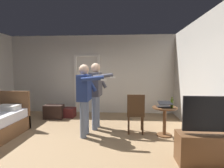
{
  "coord_description": "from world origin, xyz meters",
  "views": [
    {
      "loc": [
        1.22,
        -3.69,
        1.59
      ],
      "look_at": [
        0.92,
        0.56,
        1.24
      ],
      "focal_mm": 28.13,
      "sensor_mm": 36.0,
      "label": 1
    }
  ],
  "objects": [
    {
      "name": "tv_flatscreen",
      "position": [
        2.69,
        -0.74,
        0.34
      ],
      "size": [
        1.14,
        0.4,
        1.16
      ],
      "color": "brown",
      "rests_on": "ground_plane"
    },
    {
      "name": "laptop",
      "position": [
        2.16,
        0.47,
        0.75
      ],
      "size": [
        0.34,
        0.35,
        0.16
      ],
      "color": "black",
      "rests_on": "side_table"
    },
    {
      "name": "ground_plane",
      "position": [
        0.0,
        0.0,
        0.0
      ],
      "size": [
        6.58,
        6.58,
        0.0
      ],
      "primitive_type": "plane",
      "color": "#997A56"
    },
    {
      "name": "suitcase_dark",
      "position": [
        -0.7,
        1.98,
        0.16
      ],
      "size": [
        0.56,
        0.39,
        0.31
      ],
      "primitive_type": "cube",
      "rotation": [
        0.0,
        0.0,
        -0.06
      ],
      "color": "#4C1919",
      "rests_on": "ground_plane"
    },
    {
      "name": "suitcase_small",
      "position": [
        -1.07,
        1.78,
        0.22
      ],
      "size": [
        0.6,
        0.37,
        0.44
      ],
      "primitive_type": "cube",
      "rotation": [
        0.0,
        0.0,
        0.02
      ],
      "color": "black",
      "rests_on": "ground_plane"
    },
    {
      "name": "person_striped_shirt",
      "position": [
        0.46,
        0.94,
        1.03
      ],
      "size": [
        0.69,
        0.63,
        1.76
      ],
      "color": "slate",
      "rests_on": "ground_plane"
    },
    {
      "name": "bottle_on_table",
      "position": [
        2.33,
        0.43,
        0.81
      ],
      "size": [
        0.06,
        0.06,
        0.26
      ],
      "color": "#3B4A0E",
      "rests_on": "side_table"
    },
    {
      "name": "wooden_chair",
      "position": [
        1.5,
        0.6,
        0.54
      ],
      "size": [
        0.42,
        0.42,
        0.99
      ],
      "color": "#4C331E",
      "rests_on": "ground_plane"
    },
    {
      "name": "wall_back",
      "position": [
        0.0,
        2.74,
        1.41
      ],
      "size": [
        6.22,
        0.12,
        2.83
      ],
      "primitive_type": "cube",
      "color": "beige",
      "rests_on": "ground_plane"
    },
    {
      "name": "doorway_frame",
      "position": [
        -0.15,
        2.66,
        1.22
      ],
      "size": [
        0.93,
        0.08,
        2.13
      ],
      "color": "white",
      "rests_on": "ground_plane"
    },
    {
      "name": "person_blue_shirt",
      "position": [
        0.28,
        0.38,
        1.0
      ],
      "size": [
        0.69,
        0.62,
        1.71
      ],
      "color": "slate",
      "rests_on": "ground_plane"
    },
    {
      "name": "wall_right",
      "position": [
        3.05,
        0.0,
        1.41
      ],
      "size": [
        0.12,
        5.6,
        2.83
      ],
      "primitive_type": "cube",
      "color": "beige",
      "rests_on": "ground_plane"
    },
    {
      "name": "side_table",
      "position": [
        2.19,
        0.51,
        0.47
      ],
      "size": [
        0.59,
        0.59,
        0.7
      ],
      "color": "brown",
      "rests_on": "ground_plane"
    }
  ]
}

